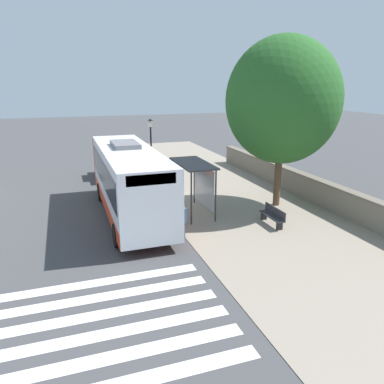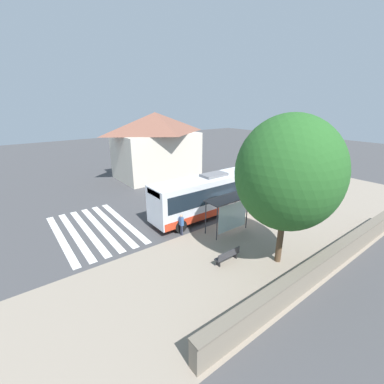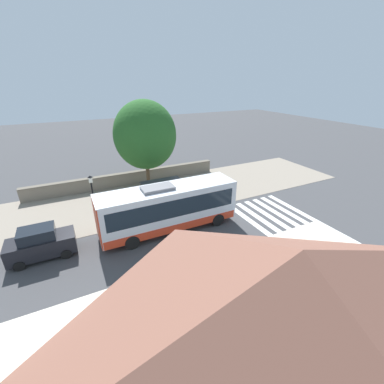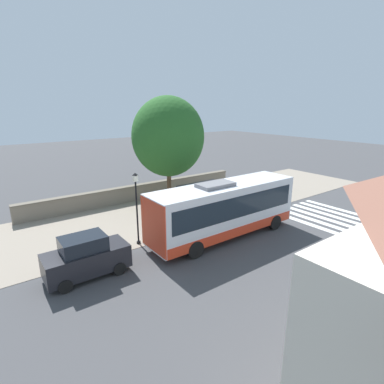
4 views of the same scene
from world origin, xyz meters
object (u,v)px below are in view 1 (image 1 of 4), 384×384
bus (129,180)px  parked_car_behind_bus (116,163)px  bus_shelter (196,172)px  street_lamp_near (151,148)px  shade_tree (283,101)px  bench (273,216)px  pedestrian (182,219)px

bus → parked_car_behind_bus: (-0.49, -8.47, -0.87)m
bus → bus_shelter: 3.36m
bus → street_lamp_near: size_ratio=2.31×
shade_tree → parked_car_behind_bus: bearing=-51.7°
bus → street_lamp_near: bearing=-114.9°
bus → shade_tree: size_ratio=1.15×
bench → shade_tree: (-1.77, -2.59, 5.15)m
pedestrian → bus_shelter: bearing=-119.1°
bench → pedestrian: bearing=3.0°
pedestrian → parked_car_behind_bus: bearing=-85.0°
bus_shelter → pedestrian: bus_shelter is taller
bus_shelter → bus: bearing=-11.7°
bus → shade_tree: (-7.91, 0.92, 3.74)m
bench → parked_car_behind_bus: parked_car_behind_bus is taller
pedestrian → parked_car_behind_bus: 12.27m
parked_car_behind_bus → street_lamp_near: bearing=115.9°
pedestrian → shade_tree: (-6.34, -2.84, 4.66)m
bus_shelter → parked_car_behind_bus: bearing=-73.0°
pedestrian → bench: size_ratio=0.92×
street_lamp_near → parked_car_behind_bus: (1.76, -3.62, -1.59)m
pedestrian → bench: (-4.58, -0.24, -0.48)m
pedestrian → street_lamp_near: street_lamp_near is taller
bus_shelter → bench: bearing=135.2°
bus_shelter → street_lamp_near: 5.63m
street_lamp_near → shade_tree: shade_tree is taller
shade_tree → bus: bearing=-6.6°
bench → parked_car_behind_bus: 13.26m
street_lamp_near → parked_car_behind_bus: 4.33m
bus → shade_tree: shade_tree is taller
pedestrian → bench: pedestrian is taller
parked_car_behind_bus → bench: bearing=115.3°
pedestrian → street_lamp_near: size_ratio=0.37×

